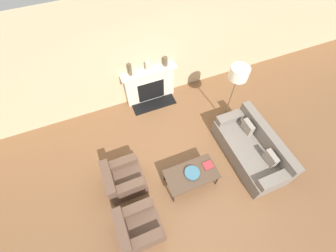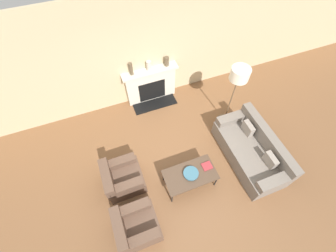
% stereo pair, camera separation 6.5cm
% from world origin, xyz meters
% --- Properties ---
extents(ground_plane, '(18.00, 18.00, 0.00)m').
position_xyz_m(ground_plane, '(0.00, 0.00, 0.00)').
color(ground_plane, brown).
extents(wall_back, '(18.00, 0.06, 2.90)m').
position_xyz_m(wall_back, '(0.00, 2.69, 1.45)').
color(wall_back, '#C6B289').
rests_on(wall_back, ground_plane).
extents(fireplace, '(1.45, 0.59, 1.02)m').
position_xyz_m(fireplace, '(0.10, 2.55, 0.50)').
color(fireplace, beige).
rests_on(fireplace, ground_plane).
extents(couch, '(0.90, 1.91, 0.79)m').
position_xyz_m(couch, '(1.65, -0.05, 0.30)').
color(couch, slate).
rests_on(couch, ground_plane).
extents(armchair_near, '(0.78, 0.74, 0.72)m').
position_xyz_m(armchair_near, '(-1.28, -0.65, 0.29)').
color(armchair_near, brown).
rests_on(armchair_near, ground_plane).
extents(armchair_far, '(0.78, 0.74, 0.72)m').
position_xyz_m(armchair_far, '(-1.28, 0.36, 0.29)').
color(armchair_far, brown).
rests_on(armchair_far, ground_plane).
extents(coffee_table, '(1.09, 0.60, 0.44)m').
position_xyz_m(coffee_table, '(0.07, -0.12, 0.41)').
color(coffee_table, '#4C3828').
rests_on(coffee_table, ground_plane).
extents(bowl, '(0.32, 0.32, 0.06)m').
position_xyz_m(bowl, '(0.08, -0.12, 0.48)').
color(bowl, '#38667A').
rests_on(bowl, coffee_table).
extents(book, '(0.21, 0.18, 0.02)m').
position_xyz_m(book, '(0.47, -0.08, 0.45)').
color(book, '#9E2D33').
rests_on(book, coffee_table).
extents(floor_lamp, '(0.41, 0.41, 1.75)m').
position_xyz_m(floor_lamp, '(1.65, 1.12, 1.48)').
color(floor_lamp, brown).
rests_on(floor_lamp, ground_plane).
extents(mantel_vase_left, '(0.09, 0.09, 0.33)m').
position_xyz_m(mantel_vase_left, '(-0.35, 2.56, 1.19)').
color(mantel_vase_left, brown).
rests_on(mantel_vase_left, fireplace).
extents(mantel_vase_center_left, '(0.12, 0.12, 0.26)m').
position_xyz_m(mantel_vase_center_left, '(0.10, 2.56, 1.15)').
color(mantel_vase_center_left, beige).
rests_on(mantel_vase_center_left, fireplace).
extents(mantel_vase_center_right, '(0.12, 0.12, 0.25)m').
position_xyz_m(mantel_vase_center_right, '(0.56, 2.56, 1.14)').
color(mantel_vase_center_right, brown).
rests_on(mantel_vase_center_right, fireplace).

